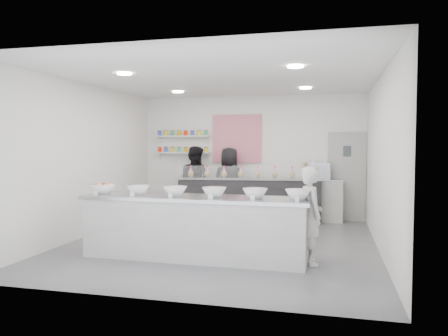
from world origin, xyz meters
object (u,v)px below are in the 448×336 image
(espresso_machine, at_px, (320,171))
(staff_left, at_px, (195,182))
(back_bar, at_px, (249,199))
(espresso_ledge, at_px, (314,200))
(woman_prep, at_px, (311,215))
(prep_counter, at_px, (195,227))
(staff_right, at_px, (229,183))

(espresso_machine, bearing_deg, staff_left, -177.60)
(back_bar, bearing_deg, espresso_ledge, 7.52)
(back_bar, distance_m, woman_prep, 3.75)
(prep_counter, height_order, staff_right, staff_right)
(back_bar, xyz_separation_m, woman_prep, (1.58, -3.39, 0.22))
(back_bar, bearing_deg, prep_counter, -100.55)
(espresso_machine, xyz_separation_m, staff_right, (-2.15, -0.13, -0.31))
(woman_prep, bearing_deg, espresso_ledge, -17.75)
(prep_counter, distance_m, back_bar, 3.52)
(back_bar, relative_size, woman_prep, 2.26)
(espresso_machine, height_order, staff_left, staff_left)
(back_bar, height_order, staff_left, staff_left)
(espresso_machine, xyz_separation_m, staff_left, (-3.03, -0.13, -0.30))
(back_bar, relative_size, staff_left, 1.90)
(espresso_ledge, relative_size, woman_prep, 0.91)
(prep_counter, relative_size, espresso_ledge, 2.71)
(prep_counter, distance_m, staff_left, 3.97)
(espresso_machine, bearing_deg, prep_counter, -115.29)
(woman_prep, bearing_deg, espresso_machine, -19.72)
(staff_left, bearing_deg, prep_counter, 126.16)
(prep_counter, bearing_deg, espresso_ledge, 67.11)
(prep_counter, relative_size, back_bar, 1.09)
(back_bar, xyz_separation_m, staff_right, (-0.54, 0.25, 0.35))
(back_bar, bearing_deg, staff_right, 148.41)
(staff_left, distance_m, staff_right, 0.88)
(woman_prep, height_order, staff_right, staff_right)
(prep_counter, xyz_separation_m, staff_right, (-0.31, 3.76, 0.38))
(woman_prep, xyz_separation_m, staff_left, (-3.00, 3.64, 0.14))
(prep_counter, height_order, espresso_machine, espresso_machine)
(staff_right, bearing_deg, staff_left, -0.77)
(espresso_ledge, height_order, staff_right, staff_right)
(prep_counter, distance_m, staff_right, 3.79)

